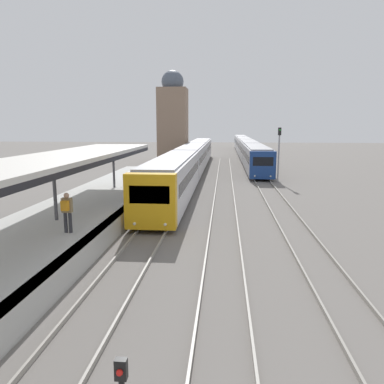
% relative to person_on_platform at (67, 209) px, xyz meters
% --- Properties ---
extents(platform_canopy, '(4.00, 23.25, 2.94)m').
position_rel_person_on_platform_xyz_m(platform_canopy, '(-1.37, 2.00, 1.83)').
color(platform_canopy, beige).
rests_on(platform_canopy, station_platform).
extents(person_on_platform, '(0.40, 0.40, 1.66)m').
position_rel_person_on_platform_xyz_m(person_on_platform, '(0.00, 0.00, 0.00)').
color(person_on_platform, '#2D2D33').
rests_on(person_on_platform, station_platform).
extents(train_near, '(2.55, 47.23, 3.13)m').
position_rel_person_on_platform_xyz_m(train_near, '(2.79, 26.66, -0.20)').
color(train_near, gold).
rests_on(train_near, ground_plane).
extents(train_far, '(2.47, 57.69, 3.02)m').
position_rel_person_on_platform_xyz_m(train_far, '(9.99, 50.02, -0.26)').
color(train_far, navy).
rests_on(train_far, ground_plane).
extents(signal_mast_far, '(0.28, 0.29, 5.11)m').
position_rel_person_on_platform_xyz_m(signal_mast_far, '(11.39, 21.05, 1.27)').
color(signal_mast_far, gray).
rests_on(signal_mast_far, ground_plane).
extents(distant_domed_building, '(4.05, 4.05, 12.89)m').
position_rel_person_on_platform_xyz_m(distant_domed_building, '(-1.06, 39.54, 4.21)').
color(distant_domed_building, '#89705B').
rests_on(distant_domed_building, ground_plane).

